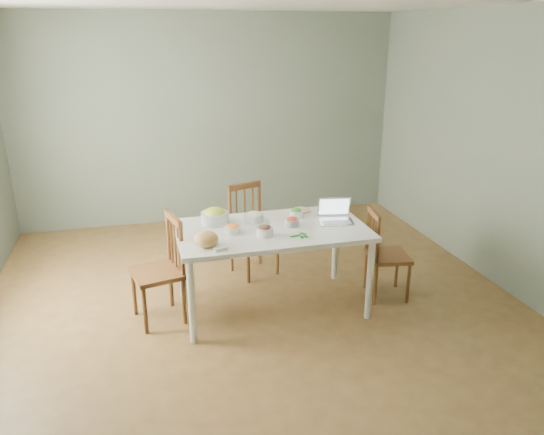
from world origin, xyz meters
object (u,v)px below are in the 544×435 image
object	(u,v)px
chair_far	(254,231)
bread_boule	(206,239)
chair_right	(388,254)
laptop	(337,212)
chair_left	(156,271)
bowl_squash	(215,216)
dining_table	(272,268)

from	to	relation	value
chair_far	bread_boule	distance (m)	1.27
chair_right	laptop	distance (m)	0.70
chair_right	bread_boule	xyz separation A→B (m)	(-1.77, -0.21, 0.42)
chair_far	laptop	world-z (taller)	laptop
chair_left	bowl_squash	size ratio (longest dim) A/B	3.84
chair_right	dining_table	bearing A→B (deg)	96.01
chair_far	laptop	bearing A→B (deg)	-71.43
bread_boule	dining_table	bearing A→B (deg)	23.44
chair_far	laptop	xyz separation A→B (m)	(0.60, -0.78, 0.42)
dining_table	chair_right	distance (m)	1.14
chair_far	dining_table	bearing A→B (deg)	-109.64
bread_boule	laptop	bearing A→B (deg)	11.77
chair_left	bowl_squash	distance (m)	0.71
chair_left	laptop	distance (m)	1.70
dining_table	laptop	world-z (taller)	laptop
chair_far	chair_left	size ratio (longest dim) A/B	0.99
bowl_squash	dining_table	bearing A→B (deg)	-27.80
bowl_squash	bread_boule	bearing A→B (deg)	-106.13
chair_left	bread_boule	size ratio (longest dim) A/B	4.84
laptop	chair_far	bearing A→B (deg)	138.68
dining_table	bread_boule	size ratio (longest dim) A/B	8.52
laptop	chair_left	bearing A→B (deg)	-170.86
chair_left	chair_right	distance (m)	2.18
bread_boule	bowl_squash	world-z (taller)	bowl_squash
chair_right	laptop	xyz separation A→B (m)	(-0.53, 0.05, 0.45)
dining_table	bread_boule	xyz separation A→B (m)	(-0.63, -0.27, 0.46)
dining_table	laptop	size ratio (longest dim) A/B	5.57
chair_left	bread_boule	distance (m)	0.64
chair_right	bowl_squash	size ratio (longest dim) A/B	3.53
laptop	bowl_squash	bearing A→B (deg)	177.28
bread_boule	laptop	size ratio (longest dim) A/B	0.65
chair_far	bread_boule	bearing A→B (deg)	-140.55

